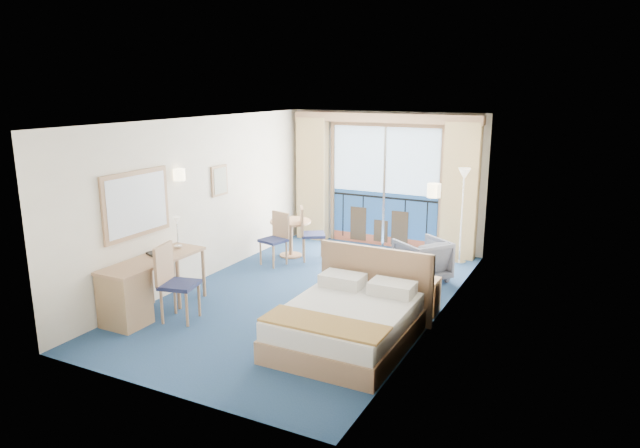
{
  "coord_description": "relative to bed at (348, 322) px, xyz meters",
  "views": [
    {
      "loc": [
        3.94,
        -7.38,
        3.19
      ],
      "look_at": [
        0.09,
        0.2,
        1.12
      ],
      "focal_mm": 32.0,
      "sensor_mm": 36.0,
      "label": 1
    }
  ],
  "objects": [
    {
      "name": "pelmet",
      "position": [
        -1.23,
        4.35,
        2.29
      ],
      "size": [
        3.8,
        0.25,
        0.18
      ],
      "primitive_type": "cube",
      "color": "#A27A58",
      "rests_on": "room_walls"
    },
    {
      "name": "desk_lamp",
      "position": [
        -2.97,
        0.3,
        0.85
      ],
      "size": [
        0.12,
        0.12,
        0.47
      ],
      "color": "silver",
      "rests_on": "desk"
    },
    {
      "name": "desk",
      "position": [
        -2.93,
        -0.74,
        0.15
      ],
      "size": [
        0.58,
        1.68,
        0.79
      ],
      "color": "#A27A58",
      "rests_on": "ground"
    },
    {
      "name": "folder",
      "position": [
        -2.98,
        -0.11,
        0.51
      ],
      "size": [
        0.41,
        0.36,
        0.03
      ],
      "primitive_type": "cube",
      "rotation": [
        0.0,
        0.0,
        -0.38
      ],
      "color": "black",
      "rests_on": "desk"
    },
    {
      "name": "nightstand",
      "position": [
        0.56,
        1.41,
        -0.03
      ],
      "size": [
        0.39,
        0.37,
        0.51
      ],
      "primitive_type": "cube",
      "color": "#A17A55",
      "rests_on": "ground"
    },
    {
      "name": "phone",
      "position": [
        0.56,
        1.46,
        0.26
      ],
      "size": [
        0.19,
        0.16,
        0.08
      ],
      "primitive_type": "cube",
      "rotation": [
        0.0,
        0.0,
        0.09
      ],
      "color": "white",
      "rests_on": "nightstand"
    },
    {
      "name": "balcony_door",
      "position": [
        -1.24,
        4.47,
        0.85
      ],
      "size": [
        2.36,
        0.03,
        2.52
      ],
      "color": "navy",
      "rests_on": "room_walls"
    },
    {
      "name": "sconce_left",
      "position": [
        -3.17,
        0.65,
        1.56
      ],
      "size": [
        0.18,
        0.18,
        0.18
      ],
      "primitive_type": "cylinder",
      "color": "beige",
      "rests_on": "room_walls"
    },
    {
      "name": "sconce_right",
      "position": [
        0.71,
        1.1,
        1.56
      ],
      "size": [
        0.18,
        0.18,
        0.18
      ],
      "primitive_type": "cylinder",
      "color": "beige",
      "rests_on": "room_walls"
    },
    {
      "name": "floor_lamp",
      "position": [
        0.45,
        3.99,
        1.05
      ],
      "size": [
        0.24,
        0.24,
        1.76
      ],
      "color": "silver",
      "rests_on": "ground"
    },
    {
      "name": "wall_print",
      "position": [
        -3.2,
        1.7,
        1.31
      ],
      "size": [
        0.04,
        0.42,
        0.52
      ],
      "color": "#A27A58",
      "rests_on": "room_walls"
    },
    {
      "name": "table_chair_a",
      "position": [
        -2.13,
        2.91,
        0.28
      ],
      "size": [
        0.6,
        0.6,
        1.01
      ],
      "rotation": [
        0.0,
        0.0,
        2.12
      ],
      "color": "#1E2448",
      "rests_on": "ground"
    },
    {
      "name": "round_table",
      "position": [
        -2.54,
        2.98,
        0.24
      ],
      "size": [
        0.78,
        0.78,
        0.7
      ],
      "color": "#A27A58",
      "rests_on": "ground"
    },
    {
      "name": "curtain_right",
      "position": [
        0.32,
        4.32,
        0.99
      ],
      "size": [
        0.65,
        0.22,
        2.55
      ],
      "primitive_type": "cube",
      "color": "tan",
      "rests_on": "room_walls"
    },
    {
      "name": "floor",
      "position": [
        -1.23,
        1.25,
        -0.29
      ],
      "size": [
        6.5,
        6.5,
        0.0
      ],
      "primitive_type": "plane",
      "color": "navy",
      "rests_on": "ground"
    },
    {
      "name": "curtain_left",
      "position": [
        -2.78,
        4.32,
        0.99
      ],
      "size": [
        0.65,
        0.22,
        2.55
      ],
      "primitive_type": "cube",
      "color": "tan",
      "rests_on": "room_walls"
    },
    {
      "name": "armchair",
      "position": [
        0.11,
        2.78,
        0.06
      ],
      "size": [
        1.06,
        1.06,
        0.7
      ],
      "primitive_type": "imported",
      "rotation": [
        0.0,
        0.0,
        4.09
      ],
      "color": "#4A4E5A",
      "rests_on": "ground"
    },
    {
      "name": "room_walls",
      "position": [
        -1.23,
        1.25,
        1.49
      ],
      "size": [
        4.04,
        6.54,
        2.72
      ],
      "color": "beige",
      "rests_on": "ground"
    },
    {
      "name": "table_chair_b",
      "position": [
        -2.53,
        2.44,
        0.25
      ],
      "size": [
        0.5,
        0.51,
        0.96
      ],
      "rotation": [
        0.0,
        0.0,
        -0.25
      ],
      "color": "#1E2448",
      "rests_on": "ground"
    },
    {
      "name": "bed",
      "position": [
        0.0,
        0.0,
        0.0
      ],
      "size": [
        1.65,
        1.96,
        1.03
      ],
      "color": "#A27A58",
      "rests_on": "ground"
    },
    {
      "name": "desk_chair",
      "position": [
        -2.47,
        -0.4,
        0.32
      ],
      "size": [
        0.56,
        0.56,
        1.08
      ],
      "rotation": [
        0.0,
        0.0,
        1.8
      ],
      "color": "#1E2448",
      "rests_on": "ground"
    },
    {
      "name": "mirror",
      "position": [
        -3.2,
        -0.25,
        1.26
      ],
      "size": [
        0.05,
        1.25,
        0.95
      ],
      "color": "#A27A58",
      "rests_on": "room_walls"
    }
  ]
}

